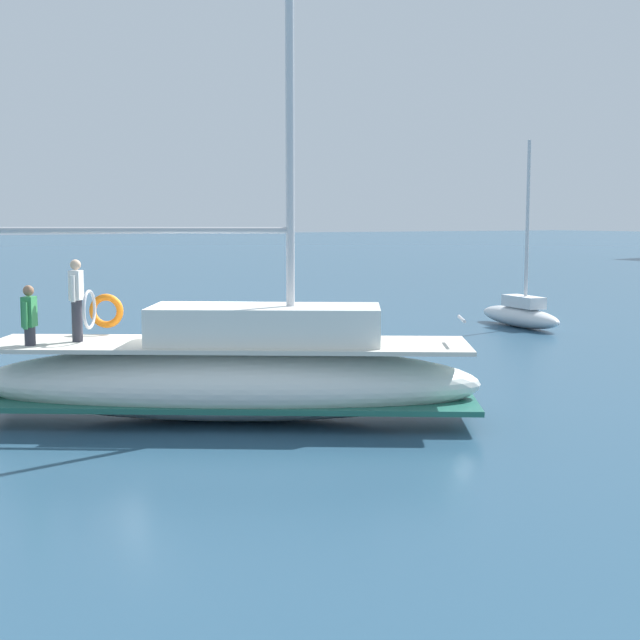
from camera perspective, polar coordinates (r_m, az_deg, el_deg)
name	(u,v)px	position (r m, az deg, el deg)	size (l,w,h in m)	color
ground_plane	(182,406)	(18.81, -8.73, -5.37)	(400.00, 400.00, 0.00)	#284C66
main_sailboat	(232,372)	(17.30, -5.58, -3.29)	(6.98, 9.47, 12.94)	white
moored_cutter_right	(520,313)	(32.62, 12.53, 0.43)	(4.50, 1.55, 6.49)	silver
mooring_buoy	(307,346)	(25.99, -0.83, -1.65)	(0.54, 0.54, 0.87)	silver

